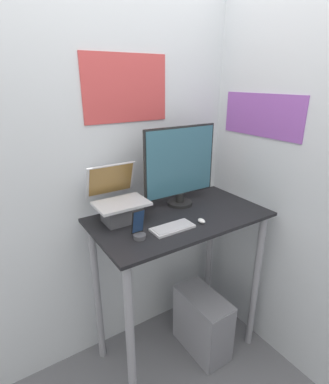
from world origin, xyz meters
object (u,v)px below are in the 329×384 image
at_px(monitor, 180,167).
at_px(cell_phone, 139,229).
at_px(laptop, 120,206).
at_px(computer_tower, 203,323).
at_px(mouse, 202,221).
at_px(keyboard, 173,228).

bearing_deg(monitor, cell_phone, -150.17).
bearing_deg(laptop, computer_tower, -25.79).
bearing_deg(cell_phone, laptop, 87.40).
bearing_deg(mouse, laptop, 142.41).
height_order(monitor, mouse, monitor).
relative_size(laptop, mouse, 5.86).
bearing_deg(laptop, monitor, 0.53).
relative_size(monitor, mouse, 9.59).
bearing_deg(cell_phone, mouse, -6.00).
bearing_deg(computer_tower, monitor, 102.34).
xyz_separation_m(keyboard, mouse, (0.19, -0.03, 0.00)).
relative_size(monitor, keyboard, 2.13).
bearing_deg(computer_tower, cell_phone, -178.10).
height_order(keyboard, mouse, mouse).
relative_size(laptop, keyboard, 1.30).
distance_m(monitor, keyboard, 0.44).
xyz_separation_m(laptop, mouse, (0.38, -0.29, -0.08)).
bearing_deg(monitor, computer_tower, -77.66).
height_order(laptop, mouse, laptop).
bearing_deg(monitor, laptop, -179.47).
distance_m(monitor, cell_phone, 0.56).
relative_size(cell_phone, computer_tower, 0.35).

